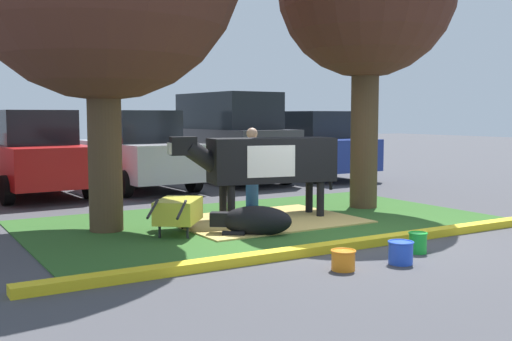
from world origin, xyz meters
The scene contains 15 objects.
ground_plane centered at (0.00, 0.00, 0.00)m, with size 80.00×80.00×0.00m, color #424247.
grass_island centered at (-0.50, 1.83, 0.01)m, with size 8.11×4.78×0.02m, color #2D5B23.
curb_yellow centered at (-0.50, -0.71, 0.06)m, with size 9.31×0.24×0.12m, color yellow.
hay_bedding centered at (-0.45, 1.78, 0.03)m, with size 3.20×2.40×0.04m, color tan.
cow_holstein centered at (-0.28, 2.01, 1.08)m, with size 3.10×1.13×1.53m.
calf_lying centered at (-1.26, 0.78, 0.24)m, with size 1.24×1.04×0.48m.
person_handler centered at (0.23, 3.38, 0.88)m, with size 0.46×0.34×1.65m.
wheelbarrow centered at (-2.26, 1.45, 0.39)m, with size 1.27×1.43×0.63m.
bucket_orange centered at (-1.43, -1.62, 0.13)m, with size 0.32×0.32×0.25m.
bucket_blue centered at (-0.59, -1.74, 0.15)m, with size 0.33×0.33×0.30m.
bucket_green centered at (0.05, -1.42, 0.15)m, with size 0.27×0.27×0.29m.
sedan_red centered at (-3.23, 7.81, 0.98)m, with size 2.19×4.48×2.02m.
sedan_silver centered at (-0.69, 7.68, 0.98)m, with size 2.19×4.48×2.02m.
suv_dark_grey centered at (2.13, 7.95, 1.27)m, with size 2.30×4.69×2.52m.
sedan_blue centered at (4.87, 7.73, 0.98)m, with size 2.19×4.48×2.02m.
Camera 1 is at (-6.15, -7.38, 1.90)m, focal length 42.91 mm.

